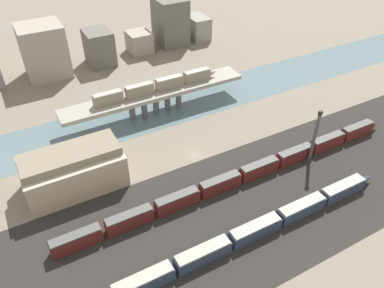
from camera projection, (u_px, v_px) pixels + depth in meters
name	position (u px, v px, depth m)	size (l,w,h in m)	color
ground_plane	(194.00, 155.00, 109.11)	(400.00, 400.00, 0.00)	#756B5B
railbed_yard	(241.00, 209.00, 92.44)	(280.00, 42.00, 0.01)	#282623
river_water	(156.00, 111.00, 127.79)	(320.00, 21.45, 0.01)	slate
bridge	(155.00, 95.00, 123.85)	(63.22, 8.74, 7.68)	gray
train_on_bridge	(157.00, 86.00, 122.32)	(44.27, 2.61, 3.87)	gray
train_yard_near	(236.00, 239.00, 83.05)	(86.07, 3.15, 3.58)	#2D384C
train_yard_mid	(244.00, 175.00, 99.27)	(102.55, 2.67, 4.08)	#5B1E19
warehouse_building	(73.00, 169.00, 96.28)	(24.93, 13.99, 11.05)	tan
signal_tower	(314.00, 137.00, 102.46)	(1.00, 0.95, 16.52)	#4C4C51
city_block_left	(44.00, 51.00, 143.08)	(15.99, 15.12, 20.10)	gray
city_block_center	(99.00, 47.00, 153.22)	(10.24, 12.94, 13.91)	#605B56
city_block_right	(139.00, 42.00, 163.90)	(9.55, 10.50, 8.95)	gray
city_block_far_right	(170.00, 22.00, 167.91)	(12.72, 14.38, 20.34)	#605B56
city_block_tall	(197.00, 27.00, 175.93)	(8.36, 13.32, 10.40)	gray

